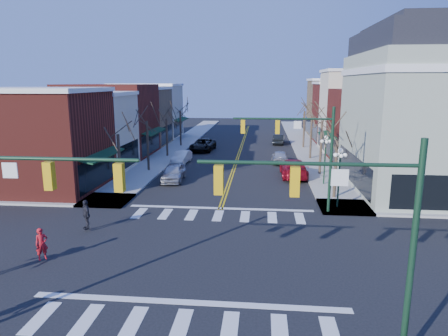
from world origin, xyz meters
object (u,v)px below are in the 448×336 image
(car_left_mid, at_px, (182,157))
(pedestrian_dark_a, at_px, (86,214))
(lamppost_corner, at_px, (340,168))
(lamppost_midblock, at_px, (325,152))
(car_right_near, at_px, (293,168))
(car_left_far, at_px, (203,145))
(victorian_corner, at_px, (435,109))
(car_right_mid, at_px, (280,157))
(pedestrian_red_a, at_px, (42,244))
(car_left_near, at_px, (173,173))
(car_right_far, at_px, (279,139))

(car_left_mid, height_order, pedestrian_dark_a, pedestrian_dark_a)
(lamppost_corner, bearing_deg, lamppost_midblock, 90.00)
(car_left_mid, xyz_separation_m, car_right_near, (11.79, -5.48, 0.17))
(lamppost_corner, height_order, car_left_far, lamppost_corner)
(car_right_near, bearing_deg, victorian_corner, 160.42)
(car_left_mid, bearing_deg, car_right_mid, 9.09)
(victorian_corner, relative_size, car_right_near, 2.46)
(pedestrian_red_a, bearing_deg, pedestrian_dark_a, 39.31)
(lamppost_corner, distance_m, pedestrian_dark_a, 16.87)
(car_left_far, xyz_separation_m, pedestrian_red_a, (-3.06, -33.29, 0.17))
(car_right_near, height_order, car_right_mid, car_right_near)
(lamppost_midblock, distance_m, pedestrian_dark_a, 20.07)
(car_right_near, bearing_deg, car_left_mid, -26.28)
(pedestrian_red_a, bearing_deg, car_right_near, 9.18)
(lamppost_midblock, distance_m, car_right_near, 4.39)
(victorian_corner, bearing_deg, car_left_far, 141.13)
(pedestrian_dark_a, bearing_deg, car_left_near, 132.17)
(pedestrian_red_a, bearing_deg, car_left_near, 34.73)
(lamppost_midblock, height_order, car_left_mid, lamppost_midblock)
(lamppost_corner, xyz_separation_m, car_right_far, (-2.98, 29.96, -2.27))
(victorian_corner, distance_m, pedestrian_dark_a, 27.35)
(victorian_corner, relative_size, car_right_far, 3.37)
(lamppost_corner, relative_size, car_left_far, 0.76)
(lamppost_midblock, relative_size, pedestrian_red_a, 2.69)
(car_left_near, relative_size, car_left_mid, 1.11)
(car_left_mid, relative_size, car_left_far, 0.72)
(car_right_mid, bearing_deg, victorian_corner, 138.90)
(lamppost_corner, xyz_separation_m, car_right_near, (-2.37, 9.52, -2.12))
(victorian_corner, distance_m, car_right_far, 27.15)
(car_right_near, xyz_separation_m, car_right_mid, (-1.03, 6.41, -0.12))
(pedestrian_dark_a, bearing_deg, pedestrian_red_a, -41.73)
(lamppost_midblock, bearing_deg, car_right_far, 97.24)
(car_left_far, bearing_deg, pedestrian_red_a, -91.05)
(victorian_corner, bearing_deg, pedestrian_red_a, -146.51)
(car_left_mid, bearing_deg, pedestrian_dark_a, -90.07)
(lamppost_corner, distance_m, lamppost_midblock, 6.50)
(victorian_corner, height_order, car_right_mid, victorian_corner)
(car_left_mid, xyz_separation_m, pedestrian_red_a, (-1.91, -25.12, 0.28))
(car_right_mid, relative_size, pedestrian_red_a, 2.62)
(victorian_corner, bearing_deg, car_right_mid, 139.69)
(car_right_mid, bearing_deg, car_right_near, 98.33)
(car_left_mid, distance_m, car_right_mid, 10.80)
(victorian_corner, bearing_deg, car_left_near, 177.62)
(lamppost_corner, height_order, car_left_near, lamppost_corner)
(car_left_far, relative_size, car_right_far, 1.34)
(lamppost_corner, bearing_deg, car_right_near, 103.99)
(car_left_far, xyz_separation_m, car_right_mid, (9.60, -7.25, -0.07))
(car_right_near, height_order, car_right_far, car_right_near)
(lamppost_midblock, xyz_separation_m, car_right_mid, (-3.40, 9.43, -2.24))
(car_left_near, distance_m, car_right_near, 11.21)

